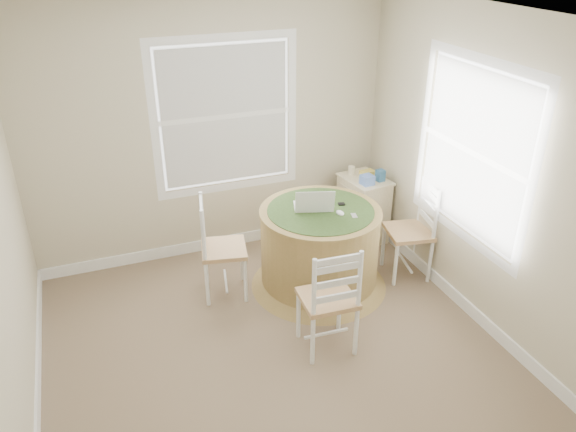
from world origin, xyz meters
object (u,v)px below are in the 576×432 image
laptop (314,206)px  chair_right (409,231)px  chair_near (328,298)px  chair_left (224,248)px  corner_chest (363,208)px  round_table (320,245)px

laptop → chair_right: bearing=-173.0°
chair_near → chair_right: same height
chair_left → corner_chest: size_ratio=1.33×
chair_near → chair_right: bearing=-145.7°
corner_chest → chair_left: bearing=-171.7°
chair_right → laptop: bearing=-89.8°
chair_near → corner_chest: (1.12, 1.51, -0.12)m
round_table → laptop: 0.40m
round_table → chair_right: bearing=5.0°
chair_left → laptop: 0.91m
laptop → chair_near: bearing=92.0°
round_table → chair_near: chair_near is taller
chair_left → laptop: (0.82, -0.15, 0.36)m
corner_chest → laptop: bearing=-151.7°
round_table → chair_near: bearing=-96.6°
laptop → corner_chest: laptop is taller
chair_right → laptop: size_ratio=2.23×
chair_near → laptop: laptop is taller
chair_near → corner_chest: 1.88m
laptop → corner_chest: size_ratio=0.60×
chair_left → chair_near: bearing=-139.7°
round_table → chair_left: chair_left is taller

